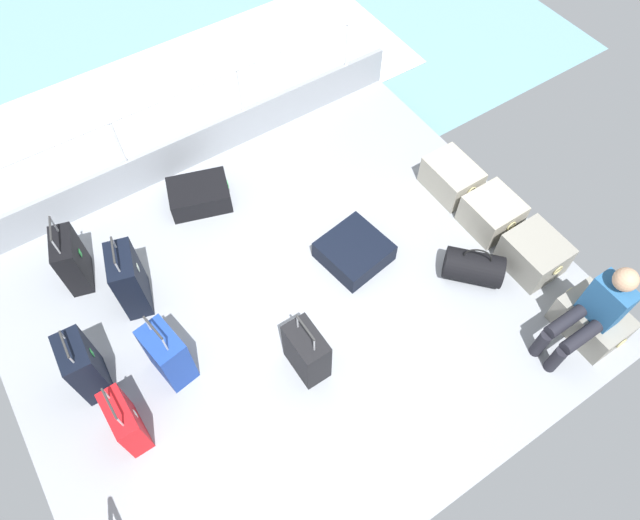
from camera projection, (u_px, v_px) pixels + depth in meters
name	position (u px, v px, depth m)	size (l,w,h in m)	color
ground_plane	(296.00, 305.00, 5.53)	(4.40, 5.20, 0.06)	gray
gunwale_port	(191.00, 149.00, 6.30)	(0.06, 5.20, 0.45)	gray
railing_port	(180.00, 111.00, 5.83)	(0.04, 4.20, 1.02)	silver
sea_wake	(150.00, 112.00, 7.42)	(12.00, 12.00, 0.01)	#6B99A8
cargo_crate_0	(451.00, 177.00, 6.14)	(0.61, 0.43, 0.35)	#9E9989
cargo_crate_1	(492.00, 213.00, 5.87)	(0.53, 0.49, 0.36)	#9E9989
cargo_crate_2	(534.00, 254.00, 5.59)	(0.58, 0.48, 0.38)	gray
cargo_crate_3	(591.00, 320.00, 5.21)	(0.64, 0.43, 0.35)	gray
passenger_seated	(594.00, 311.00, 4.85)	(0.34, 0.66, 1.05)	#26598C
suitcase_0	(84.00, 366.00, 4.80)	(0.41, 0.25, 0.80)	black
suitcase_1	(129.00, 280.00, 5.24)	(0.48, 0.34, 0.86)	black
suitcase_2	(307.00, 352.00, 4.93)	(0.42, 0.26, 0.76)	black
suitcase_3	(126.00, 421.00, 4.63)	(0.44, 0.19, 0.71)	red
suitcase_4	(168.00, 354.00, 4.89)	(0.44, 0.32, 0.84)	navy
suitcase_5	(199.00, 195.00, 6.07)	(0.62, 0.73, 0.26)	black
suitcase_6	(354.00, 251.00, 5.70)	(0.68, 0.69, 0.22)	black
suitcase_7	(72.00, 260.00, 5.41)	(0.46, 0.31, 0.84)	black
duffel_bag	(473.00, 267.00, 5.54)	(0.62, 0.61, 0.46)	black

